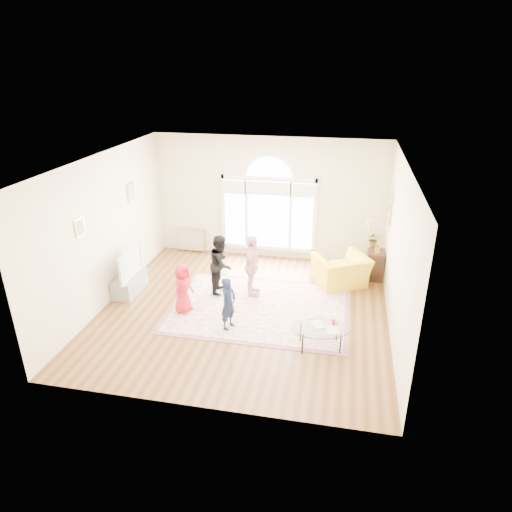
% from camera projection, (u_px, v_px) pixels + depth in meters
% --- Properties ---
extents(ground, '(6.00, 6.00, 0.00)m').
position_uv_depth(ground, '(244.00, 310.00, 9.74)').
color(ground, '#522F13').
rests_on(ground, ground).
extents(room_shell, '(6.00, 6.00, 6.00)m').
position_uv_depth(room_shell, '(268.00, 202.00, 11.66)').
color(room_shell, beige).
rests_on(room_shell, ground).
extents(area_rug, '(3.60, 2.60, 0.02)m').
position_uv_depth(area_rug, '(260.00, 308.00, 9.82)').
color(area_rug, beige).
rests_on(area_rug, ground).
extents(rug_border, '(3.80, 2.80, 0.01)m').
position_uv_depth(rug_border, '(260.00, 308.00, 9.82)').
color(rug_border, '#8A5465').
rests_on(rug_border, ground).
extents(tv_console, '(0.45, 1.00, 0.42)m').
position_uv_depth(tv_console, '(130.00, 284.00, 10.43)').
color(tv_console, gray).
rests_on(tv_console, ground).
extents(television, '(0.18, 1.14, 0.66)m').
position_uv_depth(television, '(127.00, 262.00, 10.21)').
color(television, black).
rests_on(television, tv_console).
extents(coffee_table, '(1.20, 0.89, 0.54)m').
position_uv_depth(coffee_table, '(321.00, 329.00, 8.35)').
color(coffee_table, silver).
rests_on(coffee_table, ground).
extents(armchair, '(1.49, 1.43, 0.74)m').
position_uv_depth(armchair, '(341.00, 271.00, 10.69)').
color(armchair, yellow).
rests_on(armchair, ground).
extents(side_cabinet, '(0.40, 0.50, 0.70)m').
position_uv_depth(side_cabinet, '(375.00, 265.00, 11.04)').
color(side_cabinet, black).
rests_on(side_cabinet, ground).
extents(floor_lamp, '(0.27, 0.27, 1.51)m').
position_uv_depth(floor_lamp, '(369.00, 229.00, 10.64)').
color(floor_lamp, black).
rests_on(floor_lamp, ground).
extents(plant_pedestal, '(0.20, 0.20, 0.70)m').
position_uv_depth(plant_pedestal, '(371.00, 259.00, 11.35)').
color(plant_pedestal, white).
rests_on(plant_pedestal, ground).
extents(potted_plant, '(0.38, 0.34, 0.37)m').
position_uv_depth(potted_plant, '(374.00, 239.00, 11.13)').
color(potted_plant, '#33722D').
rests_on(potted_plant, plant_pedestal).
extents(leaning_picture, '(0.80, 0.14, 0.62)m').
position_uv_depth(leaning_picture, '(192.00, 251.00, 12.74)').
color(leaning_picture, tan).
rests_on(leaning_picture, ground).
extents(child_red, '(0.48, 0.60, 1.08)m').
position_uv_depth(child_red, '(183.00, 288.00, 9.48)').
color(child_red, red).
rests_on(child_red, area_rug).
extents(child_navy, '(0.38, 0.46, 1.09)m').
position_uv_depth(child_navy, '(228.00, 303.00, 8.88)').
color(child_navy, '#161F3A').
rests_on(child_navy, area_rug).
extents(child_black, '(0.54, 0.68, 1.36)m').
position_uv_depth(child_black, '(221.00, 264.00, 10.26)').
color(child_black, black).
rests_on(child_black, area_rug).
extents(child_pink, '(0.41, 0.85, 1.41)m').
position_uv_depth(child_pink, '(252.00, 266.00, 10.09)').
color(child_pink, '#F4ADBC').
rests_on(child_pink, area_rug).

